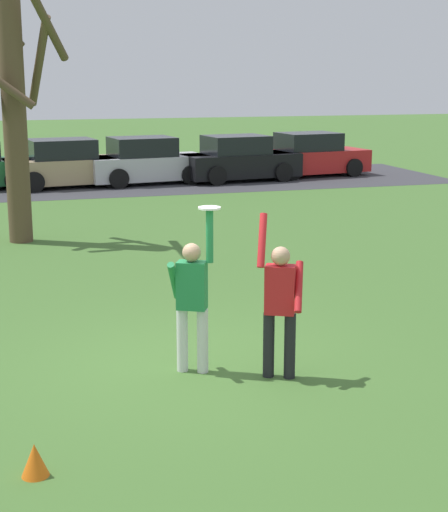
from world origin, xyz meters
TOP-DOWN VIEW (x-y plane):
  - ground_plane at (0.00, 0.00)m, footprint 120.00×120.00m
  - person_catcher at (0.00, -0.26)m, footprint 0.58×0.51m
  - person_defender at (0.97, -0.76)m, footprint 0.64×0.60m
  - frisbee_disc at (0.20, -0.37)m, footprint 0.27×0.27m
  - parked_car_tan at (0.17, 17.57)m, footprint 4.29×2.43m
  - parked_car_silver at (2.89, 17.65)m, footprint 4.29×2.43m
  - parked_car_black at (6.20, 17.47)m, footprint 4.29×2.43m
  - parked_car_red at (9.19, 18.07)m, footprint 4.29×2.43m
  - parking_strip at (1.45, 17.80)m, footprint 24.40×6.40m
  - bare_tree_tall at (-1.66, 8.66)m, footprint 1.96×2.11m
  - field_cone_orange at (-2.07, -2.47)m, footprint 0.26×0.26m

SIDE VIEW (x-z plane):
  - ground_plane at x=0.00m, z-range 0.00..0.00m
  - parking_strip at x=1.45m, z-range 0.00..0.01m
  - field_cone_orange at x=-2.07m, z-range 0.00..0.32m
  - parked_car_tan at x=0.17m, z-range -0.07..1.52m
  - parked_car_silver at x=2.89m, z-range -0.07..1.52m
  - parked_car_black at x=6.20m, z-range -0.07..1.52m
  - parked_car_red at x=9.19m, z-range -0.07..1.52m
  - person_defender at x=0.97m, z-range -0.04..2.00m
  - person_catcher at x=0.00m, z-range -0.06..2.02m
  - frisbee_disc at x=0.20m, z-range 2.08..2.10m
  - bare_tree_tall at x=-1.66m, z-range 0.12..5.66m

